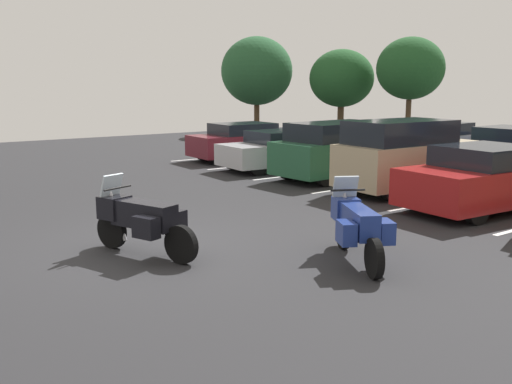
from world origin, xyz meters
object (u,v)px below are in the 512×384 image
at_px(motorcycle_second, 357,225).
at_px(car_red, 490,179).
at_px(motorcycle_touring, 141,219).
at_px(car_maroon, 245,141).
at_px(car_green, 342,150).
at_px(car_far_white, 441,142).
at_px(car_far_navy, 511,148).
at_px(car_silver, 280,150).
at_px(car_tan, 407,156).

distance_m(motorcycle_second, car_red, 5.65).
distance_m(motorcycle_touring, car_red, 8.45).
height_order(motorcycle_second, car_maroon, car_maroon).
bearing_deg(car_green, car_far_white, 96.40).
height_order(motorcycle_second, car_far_navy, car_far_navy).
height_order(car_red, car_far_white, car_red).
height_order(car_silver, car_red, car_red).
height_order(motorcycle_second, car_green, car_green).
bearing_deg(car_silver, car_far_white, 73.04).
xyz_separation_m(car_red, car_far_white, (-6.13, 6.37, 0.01)).
bearing_deg(car_maroon, car_silver, -9.91).
bearing_deg(car_tan, motorcycle_touring, -81.31).
distance_m(car_silver, car_far_white, 6.67).
bearing_deg(car_silver, car_red, 0.06).
height_order(car_maroon, car_silver, car_maroon).
bearing_deg(car_green, car_tan, -4.99).
bearing_deg(motorcycle_touring, car_silver, 128.78).
xyz_separation_m(motorcycle_second, car_tan, (-3.75, 5.74, 0.37)).
distance_m(car_tan, car_red, 2.71).
bearing_deg(car_far_navy, car_green, -108.66).
height_order(motorcycle_touring, car_red, car_red).
height_order(motorcycle_touring, car_maroon, car_maroon).
bearing_deg(car_red, car_silver, -179.94).
height_order(car_silver, car_tan, car_tan).
xyz_separation_m(car_maroon, car_far_white, (4.80, 5.88, 0.02)).
bearing_deg(motorcycle_touring, car_green, 114.95).
bearing_deg(motorcycle_second, car_silver, 148.78).
xyz_separation_m(car_silver, car_far_navy, (4.68, 6.58, 0.06)).
height_order(motorcycle_second, car_red, car_red).
relative_size(car_far_white, car_far_navy, 1.00).
xyz_separation_m(car_maroon, car_tan, (8.24, -0.30, 0.28)).
xyz_separation_m(car_tan, car_red, (2.69, -0.19, -0.26)).
bearing_deg(car_green, motorcycle_touring, -65.05).
bearing_deg(car_silver, car_maroon, 170.09).
xyz_separation_m(motorcycle_second, car_silver, (-9.14, 5.54, 0.03)).
bearing_deg(car_silver, car_tan, 2.15).
distance_m(motorcycle_second, car_green, 8.86).
relative_size(motorcycle_second, car_tan, 0.49).
bearing_deg(car_far_white, car_red, -46.09).
bearing_deg(car_far_navy, car_tan, -83.69).
bearing_deg(motorcycle_second, car_red, 100.84).
bearing_deg(car_red, car_maroon, 177.43).
relative_size(motorcycle_second, car_green, 0.43).
distance_m(motorcycle_second, car_silver, 10.69).
distance_m(car_red, car_far_white, 8.84).
distance_m(car_far_white, car_far_navy, 2.75).
relative_size(car_silver, car_red, 0.89).
height_order(motorcycle_second, car_silver, motorcycle_second).
bearing_deg(motorcycle_touring, motorcycle_second, 48.76).
bearing_deg(car_tan, car_far_navy, 96.31).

